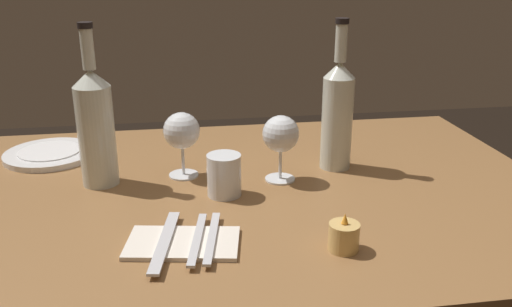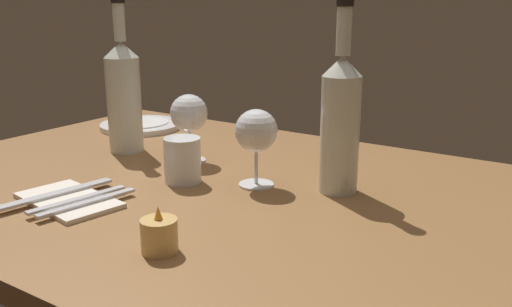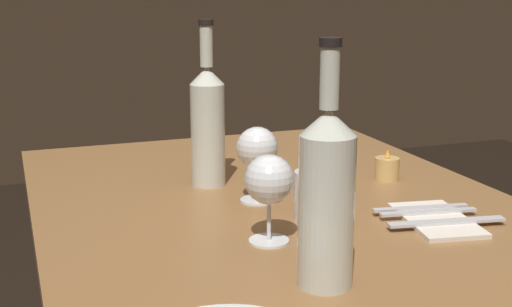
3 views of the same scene
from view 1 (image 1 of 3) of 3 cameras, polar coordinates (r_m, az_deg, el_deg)
The scene contains 12 objects.
dining_table at distance 1.20m, azimuth -0.53°, elevation -7.57°, with size 1.30×0.90×0.74m.
wine_glass_left at distance 1.16m, azimuth 2.61°, elevation 1.90°, with size 0.08×0.08×0.15m.
wine_glass_right at distance 1.19m, azimuth -7.80°, elevation 2.21°, with size 0.08×0.08×0.15m.
wine_bottle at distance 1.24m, azimuth 8.53°, elevation 4.29°, with size 0.07×0.07×0.34m.
wine_bottle_second at distance 1.18m, azimuth -16.47°, elevation 2.88°, with size 0.08×0.08×0.34m.
water_tumbler at distance 1.11m, azimuth -3.36°, elevation -2.47°, with size 0.07×0.07×0.09m.
votive_candle at distance 0.93m, azimuth 9.19°, elevation -8.68°, with size 0.05×0.05×0.07m.
dinner_plate at distance 1.42m, azimuth -20.78°, elevation -0.03°, with size 0.22×0.22×0.02m.
folded_napkin at distance 0.95m, azimuth -7.68°, elevation -9.29°, with size 0.21×0.14×0.01m.
fork_inner at distance 0.94m, azimuth -6.17°, elevation -8.86°, with size 0.04×0.18×0.00m.
fork_outer at distance 0.95m, azimuth -4.64°, elevation -8.77°, with size 0.04×0.18×0.00m.
table_knife at distance 0.94m, azimuth -9.54°, elevation -9.04°, with size 0.06×0.21×0.00m.
Camera 1 is at (0.15, 1.05, 1.21)m, focal length 38.15 mm.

